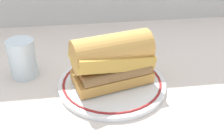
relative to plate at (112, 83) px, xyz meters
name	(u,v)px	position (x,y,z in m)	size (l,w,h in m)	color
ground_plane	(107,84)	(-0.01, 0.01, -0.01)	(1.50, 1.50, 0.00)	beige
plate	(112,83)	(0.00, 0.00, 0.00)	(0.26, 0.26, 0.01)	white
sausage_sandwich	(112,59)	(0.00, 0.00, 0.07)	(0.20, 0.14, 0.12)	#C69245
drinking_glass	(23,61)	(-0.21, 0.08, 0.03)	(0.07, 0.07, 0.10)	silver
butter_knife	(139,48)	(0.11, 0.18, 0.00)	(0.12, 0.11, 0.01)	silver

